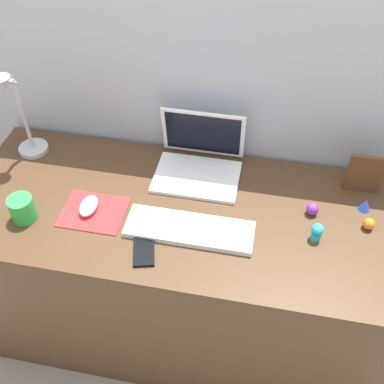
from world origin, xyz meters
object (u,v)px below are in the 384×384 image
coffee_mug (22,209)px  mouse (89,206)px  toy_figurine_blue (365,205)px  toy_figurine_purple (312,209)px  cell_phone (144,249)px  toy_figurine_cyan (317,232)px  keyboard (189,229)px  toy_figurine_orange (369,224)px  laptop (200,157)px  picture_frame (365,174)px  desk_lamp (20,118)px

coffee_mug → mouse: bearing=20.4°
toy_figurine_blue → toy_figurine_purple: bearing=-162.7°
cell_phone → toy_figurine_cyan: (0.52, 0.15, 0.03)m
keyboard → cell_phone: bearing=-140.3°
toy_figurine_orange → toy_figurine_cyan: bearing=-154.9°
keyboard → toy_figurine_purple: size_ratio=9.33×
laptop → picture_frame: laptop is taller
mouse → laptop: bearing=40.3°
desk_lamp → toy_figurine_orange: desk_lamp is taller
picture_frame → toy_figurine_blue: bearing=-84.8°
laptop → toy_figurine_orange: (0.58, -0.18, -0.03)m
keyboard → toy_figurine_orange: bearing=12.6°
mouse → toy_figurine_orange: bearing=6.2°
cell_phone → toy_figurine_purple: bearing=11.9°
picture_frame → coffee_mug: (-1.09, -0.35, -0.03)m
toy_figurine_orange → picture_frame: bearing=94.7°
desk_lamp → toy_figurine_purple: (1.05, -0.10, -0.15)m
picture_frame → toy_figurine_cyan: picture_frame is taller
laptop → toy_figurine_cyan: 0.49m
cell_phone → toy_figurine_cyan: bearing=1.2°
coffee_mug → toy_figurine_cyan: bearing=5.8°
cell_phone → toy_figurine_blue: bearing=9.6°
desk_lamp → toy_figurine_cyan: size_ratio=5.50×
mouse → toy_figurine_cyan: size_ratio=1.51×
coffee_mug → toy_figurine_cyan: size_ratio=1.36×
desk_lamp → toy_figurine_orange: size_ratio=8.62×
picture_frame → toy_figurine_blue: size_ratio=3.41×
keyboard → mouse: bearing=175.7°
toy_figurine_cyan → toy_figurine_orange: bearing=25.1°
toy_figurine_purple → coffee_mug: bearing=-167.8°
coffee_mug → toy_figurine_orange: size_ratio=2.13×
desk_lamp → coffee_mug: (0.12, -0.30, -0.12)m
toy_figurine_purple → toy_figurine_blue: bearing=17.3°
keyboard → toy_figurine_blue: bearing=20.5°
desk_lamp → picture_frame: 1.21m
toy_figurine_purple → cell_phone: bearing=-153.2°
desk_lamp → picture_frame: (1.21, 0.05, -0.09)m
picture_frame → toy_figurine_cyan: (-0.15, -0.25, -0.04)m
laptop → toy_figurine_orange: laptop is taller
laptop → toy_figurine_orange: bearing=-16.7°
cell_phone → toy_figurine_cyan: size_ratio=2.01×
picture_frame → toy_figurine_orange: (0.01, -0.18, -0.05)m
desk_lamp → toy_figurine_orange: bearing=-6.1°
laptop → toy_figurine_blue: 0.59m
mouse → toy_figurine_purple: (0.73, 0.13, 0.00)m
cell_phone → picture_frame: (0.67, 0.40, 0.07)m
picture_frame → cell_phone: bearing=-148.9°
cell_phone → coffee_mug: (-0.42, 0.05, 0.04)m
picture_frame → toy_figurine_cyan: bearing=-120.6°
mouse → coffee_mug: bearing=-159.6°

